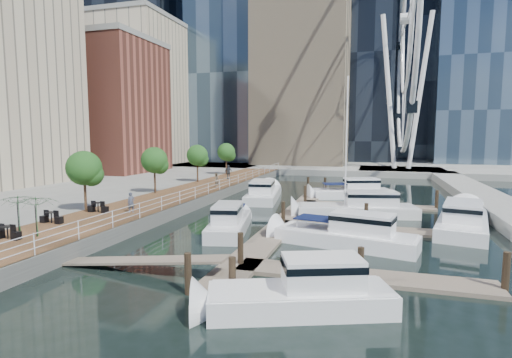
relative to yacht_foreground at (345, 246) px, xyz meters
The scene contains 17 objects.
ground 8.64m from the yacht_foreground, 156.17° to the right, with size 520.00×520.00×0.00m, color black.
boardwalk 20.45m from the yacht_foreground, 145.75° to the left, with size 6.00×60.00×1.00m, color brown.
seawall 18.06m from the yacht_foreground, 140.38° to the left, with size 0.25×60.00×1.00m, color #595954.
land_far 98.83m from the yacht_foreground, 94.59° to the left, with size 200.00×114.00×1.00m, color gray.
breakwater 20.47m from the yacht_foreground, 53.77° to the left, with size 4.00×60.00×1.00m, color gray.
pier 48.89m from the yacht_foreground, 82.84° to the left, with size 14.00×12.00×1.00m, color gray.
railing 18.19m from the yacht_foreground, 140.58° to the left, with size 0.10×60.00×1.05m, color white, non-canonical shape.
floating_docks 6.51m from the yacht_foreground, 89.44° to the left, with size 16.00×34.00×2.60m.
midrise_condos 49.44m from the yacht_foreground, 150.64° to the left, with size 19.00×67.00×28.00m.
ferris_wheel 55.33m from the yacht_foreground, 82.84° to the left, with size 5.80×45.60×47.80m.
street_trees 22.39m from the yacht_foreground, 151.44° to the left, with size 2.60×42.60×4.60m.
cafe_tables 19.16m from the yacht_foreground, 163.30° to the right, with size 2.50×13.70×0.74m.
yacht_foreground is the anchor object (origin of this frame).
pedestrian_near 15.90m from the yacht_foreground, behind, with size 0.55×0.36×1.52m, color #464D5E.
pedestrian_mid 22.38m from the yacht_foreground, 132.85° to the left, with size 0.78×0.61×1.61m, color #806E58.
pedestrian_far 29.60m from the yacht_foreground, 124.35° to the left, with size 1.12×0.47×1.91m, color #373C45.
moored_yachts 8.94m from the yacht_foreground, 93.33° to the left, with size 22.37×34.48×11.50m.
Camera 1 is at (9.42, -20.88, 6.75)m, focal length 28.00 mm.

